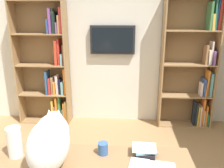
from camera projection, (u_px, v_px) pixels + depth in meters
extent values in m
cube|color=beige|center=(114.00, 44.00, 3.81)|extent=(4.52, 0.06, 2.70)
cube|color=#937047|center=(215.00, 65.00, 3.62)|extent=(0.02, 0.28, 2.13)
cube|color=#937047|center=(162.00, 64.00, 3.67)|extent=(0.02, 0.28, 2.13)
cube|color=brown|center=(186.00, 63.00, 3.77)|extent=(0.86, 0.01, 2.13)
cube|color=#937047|center=(182.00, 124.00, 3.95)|extent=(0.82, 0.27, 0.02)
cube|color=#937047|center=(185.00, 95.00, 3.80)|extent=(0.82, 0.27, 0.02)
cube|color=#937047|center=(188.00, 64.00, 3.64)|extent=(0.82, 0.27, 0.02)
cube|color=#937047|center=(192.00, 31.00, 3.49)|extent=(0.82, 0.27, 0.02)
cube|color=#2B754B|center=(206.00, 118.00, 3.90)|extent=(0.02, 0.24, 0.22)
cube|color=orange|center=(205.00, 115.00, 3.86)|extent=(0.02, 0.18, 0.36)
cube|color=beige|center=(203.00, 117.00, 3.88)|extent=(0.02, 0.14, 0.27)
cube|color=orange|center=(202.00, 111.00, 3.85)|extent=(0.05, 0.16, 0.48)
cube|color=beige|center=(199.00, 114.00, 3.88)|extent=(0.02, 0.21, 0.35)
cube|color=gold|center=(197.00, 115.00, 3.88)|extent=(0.03, 0.17, 0.34)
cube|color=#262A29|center=(196.00, 114.00, 3.87)|extent=(0.03, 0.17, 0.38)
cube|color=black|center=(194.00, 113.00, 3.87)|extent=(0.02, 0.14, 0.42)
cube|color=#5CA5B3|center=(210.00, 84.00, 3.72)|extent=(0.04, 0.19, 0.38)
cube|color=orange|center=(208.00, 84.00, 3.73)|extent=(0.02, 0.13, 0.38)
cube|color=orange|center=(206.00, 83.00, 3.71)|extent=(0.04, 0.19, 0.43)
cube|color=#355199|center=(203.00, 87.00, 3.75)|extent=(0.04, 0.20, 0.29)
cube|color=beige|center=(201.00, 89.00, 3.74)|extent=(0.03, 0.14, 0.23)
cube|color=red|center=(214.00, 59.00, 3.58)|extent=(0.03, 0.12, 0.18)
cube|color=#7A518D|center=(212.00, 57.00, 3.57)|extent=(0.03, 0.24, 0.22)
cube|color=beige|center=(211.00, 53.00, 3.56)|extent=(0.02, 0.16, 0.36)
cube|color=beige|center=(208.00, 57.00, 3.58)|extent=(0.04, 0.20, 0.23)
cube|color=#946944|center=(206.00, 55.00, 3.57)|extent=(0.03, 0.17, 0.30)
cube|color=#B33229|center=(220.00, 14.00, 3.39)|extent=(0.04, 0.13, 0.47)
cube|color=#224B94|center=(217.00, 15.00, 3.41)|extent=(0.02, 0.14, 0.42)
cube|color=#2F6D51|center=(215.00, 14.00, 3.41)|extent=(0.04, 0.17, 0.46)
cube|color=#EBB548|center=(211.00, 22.00, 3.43)|extent=(0.04, 0.23, 0.24)
cube|color=#417746|center=(209.00, 16.00, 3.41)|extent=(0.03, 0.23, 0.41)
cube|color=#937047|center=(67.00, 65.00, 3.77)|extent=(0.02, 0.28, 2.04)
cube|color=#937047|center=(18.00, 65.00, 3.82)|extent=(0.02, 0.28, 2.04)
cube|color=brown|center=(45.00, 63.00, 3.93)|extent=(0.86, 0.01, 2.04)
cube|color=#937047|center=(47.00, 120.00, 4.09)|extent=(0.82, 0.27, 0.02)
cube|color=#937047|center=(45.00, 93.00, 3.94)|extent=(0.82, 0.27, 0.02)
cube|color=#937047|center=(42.00, 65.00, 3.80)|extent=(0.82, 0.27, 0.02)
cube|color=#937047|center=(39.00, 34.00, 3.65)|extent=(0.82, 0.27, 0.02)
cube|color=#937047|center=(36.00, 1.00, 3.50)|extent=(0.82, 0.27, 0.02)
cube|color=olive|center=(67.00, 110.00, 4.01)|extent=(0.05, 0.22, 0.38)
cube|color=orange|center=(65.00, 112.00, 4.00)|extent=(0.04, 0.14, 0.34)
cube|color=#5E8E9F|center=(63.00, 114.00, 4.05)|extent=(0.03, 0.12, 0.22)
cube|color=#3C8048|center=(60.00, 108.00, 3.99)|extent=(0.04, 0.13, 0.47)
cube|color=orange|center=(58.00, 108.00, 4.02)|extent=(0.03, 0.23, 0.45)
cube|color=#9B6345|center=(56.00, 112.00, 4.04)|extent=(0.03, 0.21, 0.28)
cube|color=gold|center=(54.00, 110.00, 4.02)|extent=(0.03, 0.17, 0.39)
cube|color=orange|center=(66.00, 81.00, 3.86)|extent=(0.04, 0.17, 0.44)
cube|color=#6A9FA1|center=(63.00, 88.00, 3.87)|extent=(0.04, 0.16, 0.22)
cube|color=black|center=(60.00, 86.00, 3.89)|extent=(0.03, 0.16, 0.26)
cube|color=silver|center=(57.00, 84.00, 3.88)|extent=(0.05, 0.12, 0.32)
cube|color=orange|center=(55.00, 87.00, 3.89)|extent=(0.02, 0.18, 0.21)
cube|color=#92764C|center=(53.00, 85.00, 3.88)|extent=(0.03, 0.14, 0.29)
cube|color=#AC2E2B|center=(50.00, 86.00, 3.88)|extent=(0.03, 0.19, 0.28)
cube|color=#2D5589|center=(48.00, 82.00, 3.87)|extent=(0.03, 0.21, 0.39)
cube|color=#925F46|center=(64.00, 55.00, 3.72)|extent=(0.03, 0.17, 0.33)
cube|color=#6D9FA8|center=(62.00, 59.00, 3.75)|extent=(0.04, 0.20, 0.19)
cube|color=red|center=(60.00, 52.00, 3.72)|extent=(0.03, 0.17, 0.42)
cube|color=#BC3B26|center=(57.00, 53.00, 3.71)|extent=(0.05, 0.20, 0.40)
cube|color=#B93233|center=(62.00, 21.00, 3.56)|extent=(0.04, 0.19, 0.39)
cube|color=#A37340|center=(59.00, 24.00, 3.57)|extent=(0.03, 0.17, 0.28)
cube|color=#784B7D|center=(58.00, 28.00, 3.61)|extent=(0.03, 0.23, 0.17)
cube|color=black|center=(55.00, 22.00, 3.58)|extent=(0.03, 0.19, 0.34)
cube|color=#396F40|center=(53.00, 21.00, 3.57)|extent=(0.02, 0.13, 0.37)
cube|color=#7F438E|center=(51.00, 21.00, 3.59)|extent=(0.03, 0.24, 0.38)
cube|color=#304A87|center=(49.00, 26.00, 3.59)|extent=(0.02, 0.23, 0.22)
cube|color=black|center=(113.00, 40.00, 3.72)|extent=(0.73, 0.06, 0.46)
cube|color=black|center=(112.00, 40.00, 3.68)|extent=(0.66, 0.01, 0.39)
ellipsoid|color=white|center=(49.00, 145.00, 1.59)|extent=(0.28, 0.44, 0.37)
ellipsoid|color=white|center=(53.00, 132.00, 1.67)|extent=(0.24, 0.24, 0.27)
sphere|color=white|center=(54.00, 120.00, 1.71)|extent=(0.13, 0.13, 0.13)
cone|color=white|center=(59.00, 114.00, 1.69)|extent=(0.06, 0.06, 0.07)
cone|color=white|center=(49.00, 114.00, 1.69)|extent=(0.06, 0.06, 0.07)
cone|color=beige|center=(58.00, 115.00, 1.69)|extent=(0.03, 0.03, 0.05)
cone|color=beige|center=(49.00, 115.00, 1.69)|extent=(0.03, 0.03, 0.05)
cube|color=white|center=(139.00, 168.00, 1.63)|extent=(0.19, 0.24, 0.01)
cube|color=white|center=(139.00, 167.00, 1.62)|extent=(0.17, 0.23, 0.01)
cylinder|color=silver|center=(152.00, 163.00, 1.66)|extent=(0.02, 0.02, 0.01)
cylinder|color=white|center=(15.00, 142.00, 1.74)|extent=(0.11, 0.11, 0.24)
cylinder|color=#335999|center=(103.00, 148.00, 1.79)|extent=(0.08, 0.08, 0.10)
cube|color=black|center=(145.00, 153.00, 1.79)|extent=(0.16, 0.14, 0.03)
cube|color=#6699A8|center=(145.00, 150.00, 1.78)|extent=(0.18, 0.14, 0.02)
cube|color=beige|center=(144.00, 148.00, 1.78)|extent=(0.19, 0.13, 0.02)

